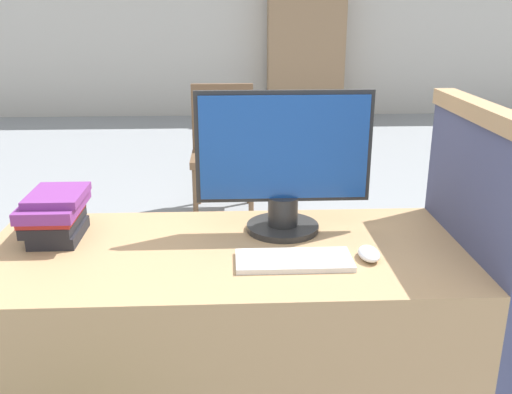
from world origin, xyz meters
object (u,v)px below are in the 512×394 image
object	(u,v)px
mouse	(369,254)
far_chair	(223,143)
book_stack	(55,214)
keyboard	(294,260)
monitor	(284,164)

from	to	relation	value
mouse	far_chair	world-z (taller)	far_chair
book_stack	far_chair	size ratio (longest dim) A/B	0.29
keyboard	mouse	bearing A→B (deg)	4.47
monitor	mouse	world-z (taller)	monitor
keyboard	far_chair	bearing A→B (deg)	95.24
keyboard	mouse	size ratio (longest dim) A/B	3.22
mouse	book_stack	xyz separation A→B (m)	(-0.95, 0.20, 0.06)
keyboard	far_chair	distance (m)	2.50
monitor	keyboard	world-z (taller)	monitor
monitor	keyboard	size ratio (longest dim) A/B	1.67
mouse	monitor	bearing A→B (deg)	134.33
monitor	book_stack	xyz separation A→B (m)	(-0.72, -0.03, -0.14)
monitor	keyboard	xyz separation A→B (m)	(0.01, -0.25, -0.22)
monitor	mouse	bearing A→B (deg)	-45.67
keyboard	book_stack	bearing A→B (deg)	163.12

